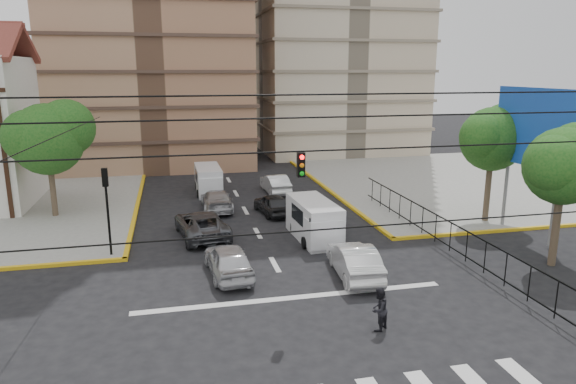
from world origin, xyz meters
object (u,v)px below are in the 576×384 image
object	(u,v)px
van_left_lane	(209,181)
car_silver_front_left	(229,260)
pedestrian_crosswalk	(379,309)
car_white_front_right	(354,260)
traffic_light_nw	(107,197)
van_right_lane	(315,222)

from	to	relation	value
van_left_lane	car_silver_front_left	xyz separation A→B (m)	(-0.31, -16.23, -0.24)
car_silver_front_left	pedestrian_crosswalk	distance (m)	7.81
car_silver_front_left	car_white_front_right	world-z (taller)	car_white_front_right
traffic_light_nw	car_white_front_right	xyz separation A→B (m)	(11.04, -4.97, -2.35)
van_right_lane	car_white_front_right	distance (m)	5.28
van_left_lane	pedestrian_crosswalk	bearing A→B (deg)	-79.80
traffic_light_nw	pedestrian_crosswalk	distance (m)	14.38
van_right_lane	van_left_lane	xyz separation A→B (m)	(-4.88, 12.30, -0.06)
traffic_light_nw	car_silver_front_left	bearing A→B (deg)	-33.56
pedestrian_crosswalk	car_silver_front_left	bearing A→B (deg)	-90.76
van_right_lane	car_silver_front_left	distance (m)	6.52
pedestrian_crosswalk	van_left_lane	bearing A→B (deg)	-116.71
van_left_lane	pedestrian_crosswalk	xyz separation A→B (m)	(4.39, -22.47, -0.18)
car_white_front_right	traffic_light_nw	bearing A→B (deg)	-19.72
car_white_front_right	car_silver_front_left	bearing A→B (deg)	-8.95
van_right_lane	pedestrian_crosswalk	size ratio (longest dim) A/B	3.03
car_white_front_right	pedestrian_crosswalk	world-z (taller)	pedestrian_crosswalk
car_white_front_right	pedestrian_crosswalk	size ratio (longest dim) A/B	2.86
van_right_lane	car_white_front_right	xyz separation A→B (m)	(0.36, -5.26, -0.29)
car_silver_front_left	pedestrian_crosswalk	size ratio (longest dim) A/B	2.72
van_right_lane	car_white_front_right	size ratio (longest dim) A/B	1.06
car_white_front_right	pedestrian_crosswalk	bearing A→B (deg)	84.71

